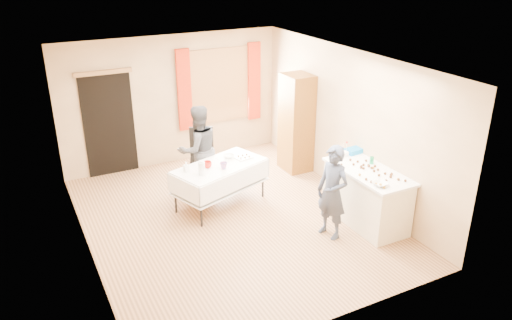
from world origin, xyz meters
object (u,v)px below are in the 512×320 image
party_table (220,181)px  chair (202,168)px  girl (332,192)px  counter (366,196)px  cabinet (296,123)px  woman (198,149)px

party_table → chair: chair is taller
chair → girl: 2.87m
counter → party_table: (-1.85, 1.60, -0.01)m
cabinet → girl: (-0.84, -2.42, -0.23)m
cabinet → girl: bearing=-109.2°
cabinet → chair: size_ratio=1.81×
cabinet → chair: bearing=173.8°
cabinet → counter: (-0.10, -2.33, -0.51)m
chair → girl: girl is taller
chair → woman: (-0.16, -0.25, 0.49)m
counter → woman: (-1.96, 2.28, 0.35)m
chair → woman: bearing=-99.7°
counter → woman: woman is taller
girl → cabinet: bearing=146.1°
party_table → chair: size_ratio=1.66×
cabinet → counter: cabinet is taller
chair → girl: (1.07, -2.63, 0.42)m
cabinet → counter: bearing=-92.5°
counter → girl: size_ratio=1.03×
cabinet → chair: (-1.91, 0.21, -0.65)m
party_table → girl: (1.11, -1.70, 0.29)m
cabinet → party_table: cabinet is taller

